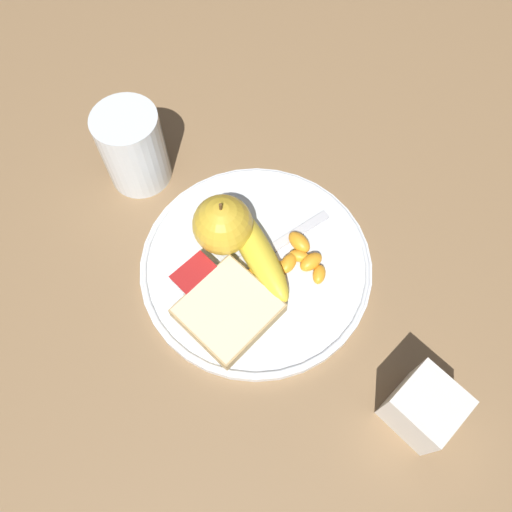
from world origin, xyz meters
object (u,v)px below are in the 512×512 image
Objects in this scene: banana at (254,247)px; bread_slice at (228,310)px; condiment_caddy at (423,409)px; apple at (223,225)px; fork at (266,253)px; plate at (256,265)px; jam_packet at (197,278)px; juice_glass at (134,150)px.

bread_slice is (-0.08, -0.04, -0.01)m from banana.
condiment_caddy reaches higher than banana.
banana is 1.57× the size of bread_slice.
fork is (0.02, -0.05, -0.03)m from apple.
fork is at bearing 85.48° from condiment_caddy.
jam_packet is at bearing 154.68° from plate.
apple is 0.81× the size of bread_slice.
plate is 1.79× the size of banana.
juice_glass reaches higher than banana.
banana is (0.02, -0.20, -0.02)m from juice_glass.
juice_glass is at bearing 76.43° from bread_slice.
condiment_caddy is (0.01, -0.46, -0.02)m from juice_glass.
condiment_caddy is (0.00, -0.30, -0.01)m from apple.
juice_glass is 0.22m from fork.
banana is 0.08m from jam_packet.
juice_glass is 0.67× the size of fork.
plate is 4.18× the size of condiment_caddy.
apple reaches higher than fork.
jam_packet is at bearing -162.48° from apple.
apple is 0.07m from fork.
plate is 0.07m from bread_slice.
condiment_caddy is (-0.02, -0.25, 0.02)m from fork.
apple is at bearing 17.52° from jam_packet.
juice_glass is at bearing 95.59° from banana.
plate is 1.74× the size of fork.
fork is (0.02, 0.00, 0.01)m from plate.
apple reaches higher than jam_packet.
condiment_caddy is (-0.01, -0.26, 0.00)m from banana.
jam_packet is (-0.06, -0.18, -0.03)m from juice_glass.
banana is (0.01, -0.04, -0.02)m from apple.
juice_glass is (-0.01, 0.21, 0.04)m from plate.
plate is 0.08m from jam_packet.
banana is 0.02m from fork.
juice_glass is at bearing 72.85° from jam_packet.
bread_slice is (-0.06, -0.24, -0.03)m from juice_glass.
juice_glass is 0.46m from condiment_caddy.
banana is at bearing 24.69° from bread_slice.
apple is 0.10m from bread_slice.
jam_packet is (-0.09, 0.03, 0.01)m from fork.
juice_glass reaches higher than fork.
bread_slice is at bearing -103.57° from juice_glass.
plate is 0.25m from condiment_caddy.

